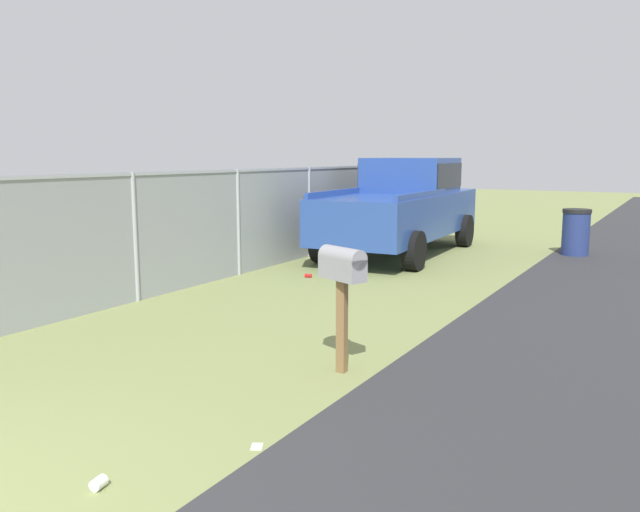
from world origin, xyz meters
TOP-DOWN VIEW (x-y plane):
  - mailbox at (4.13, -1.04)m, footprint 0.38×0.55m
  - pickup_truck at (11.80, 1.53)m, footprint 5.61×2.40m
  - trash_bin at (13.39, -1.85)m, footprint 0.60×0.60m
  - fence_section at (7.87, 3.07)m, footprint 14.94×0.07m
  - litter_wrapper_midfield_a at (2.34, -1.28)m, footprint 0.15×0.13m
  - litter_cup_midfield_b at (6.31, 0.11)m, footprint 0.13×0.13m
  - litter_cup_far_scatter at (1.34, -0.75)m, footprint 0.11×0.10m
  - litter_can_by_mailbox at (8.26, 1.83)m, footprint 0.09×0.13m

SIDE VIEW (x-z plane):
  - litter_wrapper_midfield_a at x=2.34m, z-range 0.00..0.01m
  - litter_can_by_mailbox at x=8.26m, z-range 0.00..0.07m
  - litter_cup_midfield_b at x=6.31m, z-range 0.00..0.08m
  - litter_cup_far_scatter at x=1.34m, z-range 0.00..0.08m
  - trash_bin at x=13.39m, z-range 0.00..1.01m
  - mailbox at x=4.13m, z-range 0.38..1.64m
  - fence_section at x=7.87m, z-range 0.07..1.97m
  - pickup_truck at x=11.80m, z-range 0.06..2.15m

